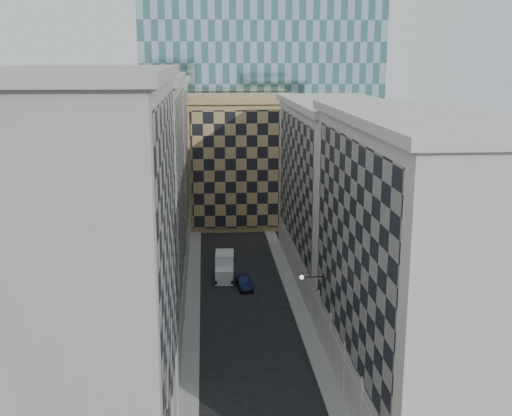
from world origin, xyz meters
TOP-DOWN VIEW (x-y plane):
  - sidewalk_west at (-5.25, 30.00)m, footprint 1.50×100.00m
  - sidewalk_east at (5.25, 30.00)m, footprint 1.50×100.00m
  - bldg_left_a at (-10.88, 11.00)m, footprint 10.80×22.80m
  - bldg_left_b at (-10.88, 33.00)m, footprint 10.80×22.80m
  - bldg_left_c at (-10.88, 55.00)m, footprint 10.80×22.80m
  - bldg_right_a at (10.88, 15.00)m, footprint 10.80×26.80m
  - bldg_right_b at (10.89, 42.00)m, footprint 10.80×28.80m
  - tan_block at (2.00, 67.90)m, footprint 16.80×14.80m
  - church_tower at (0.00, 82.00)m, footprint 7.20×7.20m
  - flagpoles_left at (-5.90, 6.00)m, footprint 0.10×6.33m
  - bracket_lamp at (4.38, 24.00)m, footprint 1.98×0.36m
  - box_truck at (-1.77, 41.99)m, footprint 2.31×5.12m
  - dark_car at (0.21, 38.47)m, footprint 1.83×4.08m

SIDE VIEW (x-z plane):
  - sidewalk_west at x=-5.25m, z-range 0.00..0.15m
  - sidewalk_east at x=5.25m, z-range 0.00..0.15m
  - dark_car at x=0.21m, z-range 0.00..1.30m
  - box_truck at x=-1.77m, z-range -0.18..2.58m
  - bracket_lamp at x=4.38m, z-range 6.02..6.38m
  - flagpoles_left at x=-5.90m, z-range 6.83..9.17m
  - tan_block at x=2.00m, z-range 0.04..18.84m
  - bldg_right_b at x=10.89m, z-range 0.00..19.70m
  - bldg_right_a at x=10.88m, z-range -0.03..20.67m
  - bldg_left_c at x=-10.88m, z-range -0.02..21.68m
  - bldg_left_b at x=-10.88m, z-range -0.03..22.67m
  - bldg_left_a at x=-10.88m, z-range -0.03..23.67m
  - church_tower at x=0.00m, z-range 1.20..52.70m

